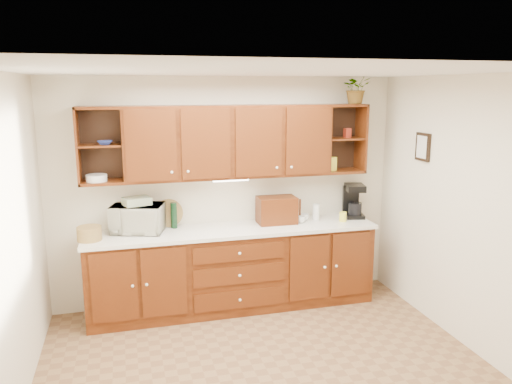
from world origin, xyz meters
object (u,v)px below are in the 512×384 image
bread_box (277,210)px  potted_plant (356,88)px  microwave (138,218)px  coffee_maker (354,201)px

bread_box → potted_plant: (0.95, 0.02, 1.38)m
bread_box → microwave: bearing=179.2°
microwave → potted_plant: bearing=16.0°
bread_box → potted_plant: 1.68m
microwave → coffee_maker: bearing=16.4°
bread_box → coffee_maker: (0.99, 0.04, 0.04)m
microwave → potted_plant: 2.87m
microwave → coffee_maker: size_ratio=1.36×
potted_plant → bread_box: bearing=-178.5°
bread_box → coffee_maker: coffee_maker is taller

